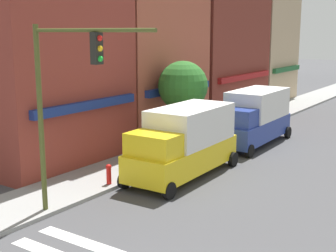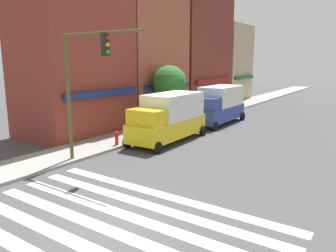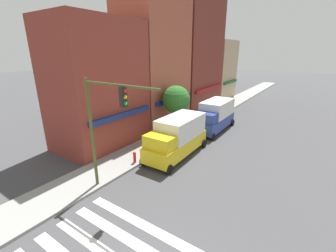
# 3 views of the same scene
# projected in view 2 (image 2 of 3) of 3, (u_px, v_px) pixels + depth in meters

# --- Properties ---
(ground_plane) EXTENTS (200.00, 200.00, 0.00)m
(ground_plane) POSITION_uv_depth(u_px,v_px,m) (117.00, 222.00, 10.55)
(ground_plane) COLOR #424244
(crosswalk_stripes) EXTENTS (5.71, 10.80, 0.01)m
(crosswalk_stripes) POSITION_uv_depth(u_px,v_px,m) (117.00, 222.00, 10.55)
(crosswalk_stripes) COLOR silver
(crosswalk_stripes) RESTS_ON ground_plane
(storefront_row) EXTENTS (32.16, 5.30, 15.53)m
(storefront_row) POSITION_uv_depth(u_px,v_px,m) (173.00, 47.00, 32.46)
(storefront_row) COLOR maroon
(storefront_row) RESTS_ON ground_plane
(traffic_signal) EXTENTS (0.32, 4.93, 6.52)m
(traffic_signal) POSITION_uv_depth(u_px,v_px,m) (83.00, 75.00, 15.46)
(traffic_signal) COLOR #474C1E
(traffic_signal) RESTS_ON ground_plane
(box_truck_yellow) EXTENTS (6.24, 2.42, 3.04)m
(box_truck_yellow) POSITION_uv_depth(u_px,v_px,m) (169.00, 117.00, 20.88)
(box_truck_yellow) COLOR yellow
(box_truck_yellow) RESTS_ON ground_plane
(box_truck_blue) EXTENTS (6.23, 2.42, 3.04)m
(box_truck_blue) POSITION_uv_depth(u_px,v_px,m) (218.00, 104.00, 26.76)
(box_truck_blue) COLOR navy
(box_truck_blue) RESTS_ON ground_plane
(pedestrian_orange_vest) EXTENTS (0.32, 0.32, 1.77)m
(pedestrian_orange_vest) POSITION_uv_depth(u_px,v_px,m) (151.00, 118.00, 23.47)
(pedestrian_orange_vest) COLOR #23232D
(pedestrian_orange_vest) RESTS_ON sidewalk_left
(pedestrian_grey_coat) EXTENTS (0.32, 0.32, 1.77)m
(pedestrian_grey_coat) POSITION_uv_depth(u_px,v_px,m) (153.00, 116.00, 24.30)
(pedestrian_grey_coat) COLOR #23232D
(pedestrian_grey_coat) RESTS_ON sidewalk_left
(pedestrian_white_shirt) EXTENTS (0.32, 0.32, 1.77)m
(pedestrian_white_shirt) POSITION_uv_depth(u_px,v_px,m) (155.00, 116.00, 24.19)
(pedestrian_white_shirt) COLOR #23232D
(pedestrian_white_shirt) RESTS_ON sidewalk_left
(fire_hydrant) EXTENTS (0.24, 0.24, 0.84)m
(fire_hydrant) POSITION_uv_depth(u_px,v_px,m) (117.00, 137.00, 19.54)
(fire_hydrant) COLOR red
(fire_hydrant) RESTS_ON sidewalk_left
(street_tree) EXTENTS (2.68, 2.68, 4.61)m
(street_tree) POSITION_uv_depth(u_px,v_px,m) (170.00, 83.00, 25.51)
(street_tree) COLOR brown
(street_tree) RESTS_ON sidewalk_left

